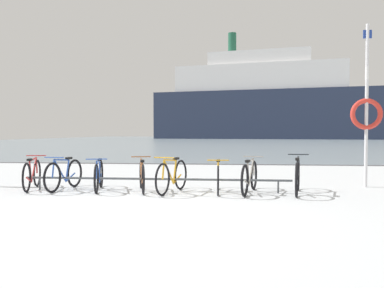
{
  "coord_description": "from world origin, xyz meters",
  "views": [
    {
      "loc": [
        1.57,
        -6.37,
        1.34
      ],
      "look_at": [
        0.38,
        5.14,
        0.99
      ],
      "focal_mm": 36.66,
      "sensor_mm": 36.0,
      "label": 1
    }
  ],
  "objects_px": {
    "bicycle_0": "(32,174)",
    "bicycle_1": "(64,175)",
    "bicycle_2": "(99,175)",
    "bicycle_5": "(218,177)",
    "bicycle_6": "(250,177)",
    "ferry_ship": "(263,103)",
    "bicycle_7": "(298,176)",
    "rescue_post": "(366,110)",
    "bicycle_3": "(142,176)",
    "bicycle_4": "(172,176)"
  },
  "relations": [
    {
      "from": "bicycle_0",
      "to": "bicycle_6",
      "type": "xyz_separation_m",
      "value": [
        5.06,
        -0.05,
        0.0
      ]
    },
    {
      "from": "bicycle_2",
      "to": "bicycle_7",
      "type": "height_order",
      "value": "bicycle_7"
    },
    {
      "from": "bicycle_0",
      "to": "bicycle_5",
      "type": "xyz_separation_m",
      "value": [
        4.37,
        -0.03,
        -0.01
      ]
    },
    {
      "from": "bicycle_2",
      "to": "bicycle_6",
      "type": "bearing_deg",
      "value": -0.68
    },
    {
      "from": "bicycle_5",
      "to": "bicycle_1",
      "type": "bearing_deg",
      "value": 179.71
    },
    {
      "from": "bicycle_5",
      "to": "rescue_post",
      "type": "height_order",
      "value": "rescue_post"
    },
    {
      "from": "bicycle_1",
      "to": "ferry_ship",
      "type": "xyz_separation_m",
      "value": [
        10.31,
        75.3,
        7.25
      ]
    },
    {
      "from": "bicycle_2",
      "to": "bicycle_4",
      "type": "distance_m",
      "value": 1.74
    },
    {
      "from": "bicycle_3",
      "to": "bicycle_6",
      "type": "relative_size",
      "value": 0.91
    },
    {
      "from": "bicycle_0",
      "to": "bicycle_5",
      "type": "relative_size",
      "value": 0.98
    },
    {
      "from": "rescue_post",
      "to": "bicycle_3",
      "type": "bearing_deg",
      "value": -166.71
    },
    {
      "from": "bicycle_3",
      "to": "bicycle_2",
      "type": "bearing_deg",
      "value": 177.88
    },
    {
      "from": "bicycle_4",
      "to": "bicycle_7",
      "type": "relative_size",
      "value": 0.95
    },
    {
      "from": "bicycle_5",
      "to": "bicycle_7",
      "type": "bearing_deg",
      "value": -0.66
    },
    {
      "from": "bicycle_3",
      "to": "bicycle_4",
      "type": "height_order",
      "value": "bicycle_4"
    },
    {
      "from": "bicycle_4",
      "to": "bicycle_5",
      "type": "distance_m",
      "value": 1.03
    },
    {
      "from": "bicycle_7",
      "to": "rescue_post",
      "type": "distance_m",
      "value": 2.68
    },
    {
      "from": "bicycle_2",
      "to": "bicycle_3",
      "type": "height_order",
      "value": "bicycle_3"
    },
    {
      "from": "bicycle_2",
      "to": "bicycle_4",
      "type": "bearing_deg",
      "value": -4.95
    },
    {
      "from": "bicycle_4",
      "to": "ferry_ship",
      "type": "distance_m",
      "value": 76.2
    },
    {
      "from": "bicycle_3",
      "to": "bicycle_1",
      "type": "bearing_deg",
      "value": 178.72
    },
    {
      "from": "bicycle_7",
      "to": "ferry_ship",
      "type": "height_order",
      "value": "ferry_ship"
    },
    {
      "from": "bicycle_6",
      "to": "bicycle_7",
      "type": "xyz_separation_m",
      "value": [
        1.03,
        0.01,
        0.02
      ]
    },
    {
      "from": "rescue_post",
      "to": "bicycle_6",
      "type": "bearing_deg",
      "value": -156.42
    },
    {
      "from": "bicycle_3",
      "to": "rescue_post",
      "type": "distance_m",
      "value": 5.64
    },
    {
      "from": "rescue_post",
      "to": "ferry_ship",
      "type": "distance_m",
      "value": 74.39
    },
    {
      "from": "bicycle_0",
      "to": "bicycle_2",
      "type": "height_order",
      "value": "bicycle_0"
    },
    {
      "from": "bicycle_7",
      "to": "bicycle_4",
      "type": "bearing_deg",
      "value": -177.59
    },
    {
      "from": "bicycle_0",
      "to": "rescue_post",
      "type": "distance_m",
      "value": 8.16
    },
    {
      "from": "bicycle_0",
      "to": "rescue_post",
      "type": "relative_size",
      "value": 0.4
    },
    {
      "from": "bicycle_1",
      "to": "bicycle_5",
      "type": "xyz_separation_m",
      "value": [
        3.58,
        -0.02,
        -0.01
      ]
    },
    {
      "from": "bicycle_2",
      "to": "ferry_ship",
      "type": "relative_size",
      "value": 0.03
    },
    {
      "from": "bicycle_2",
      "to": "bicycle_7",
      "type": "xyz_separation_m",
      "value": [
        4.47,
        -0.03,
        0.04
      ]
    },
    {
      "from": "bicycle_3",
      "to": "bicycle_5",
      "type": "xyz_separation_m",
      "value": [
        1.73,
        0.02,
        -0.0
      ]
    },
    {
      "from": "bicycle_2",
      "to": "bicycle_3",
      "type": "xyz_separation_m",
      "value": [
        1.02,
        -0.04,
        0.01
      ]
    },
    {
      "from": "bicycle_6",
      "to": "ferry_ship",
      "type": "bearing_deg",
      "value": 85.42
    },
    {
      "from": "bicycle_0",
      "to": "rescue_post",
      "type": "bearing_deg",
      "value": 8.59
    },
    {
      "from": "bicycle_7",
      "to": "ferry_ship",
      "type": "bearing_deg",
      "value": 86.2
    },
    {
      "from": "bicycle_2",
      "to": "ferry_ship",
      "type": "distance_m",
      "value": 76.25
    },
    {
      "from": "bicycle_2",
      "to": "bicycle_5",
      "type": "height_order",
      "value": "bicycle_2"
    },
    {
      "from": "bicycle_1",
      "to": "bicycle_4",
      "type": "bearing_deg",
      "value": -3.43
    },
    {
      "from": "bicycle_4",
      "to": "bicycle_2",
      "type": "bearing_deg",
      "value": 175.05
    },
    {
      "from": "bicycle_0",
      "to": "rescue_post",
      "type": "height_order",
      "value": "rescue_post"
    },
    {
      "from": "bicycle_0",
      "to": "bicycle_1",
      "type": "bearing_deg",
      "value": -0.68
    },
    {
      "from": "rescue_post",
      "to": "ferry_ship",
      "type": "height_order",
      "value": "ferry_ship"
    },
    {
      "from": "bicycle_2",
      "to": "bicycle_7",
      "type": "relative_size",
      "value": 0.93
    },
    {
      "from": "bicycle_2",
      "to": "rescue_post",
      "type": "distance_m",
      "value": 6.6
    },
    {
      "from": "bicycle_6",
      "to": "bicycle_0",
      "type": "bearing_deg",
      "value": 179.39
    },
    {
      "from": "bicycle_1",
      "to": "rescue_post",
      "type": "distance_m",
      "value": 7.4
    },
    {
      "from": "bicycle_5",
      "to": "ferry_ship",
      "type": "xyz_separation_m",
      "value": [
        6.73,
        75.32,
        7.26
      ]
    }
  ]
}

